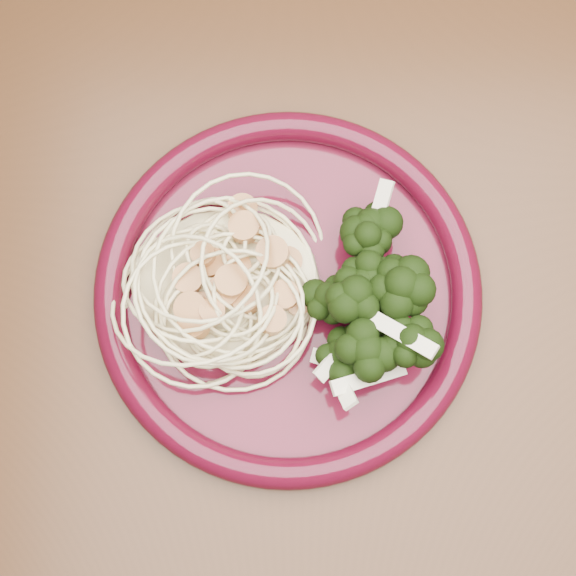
% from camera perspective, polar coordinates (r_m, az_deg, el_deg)
% --- Properties ---
extents(dining_table, '(1.20, 0.80, 0.75)m').
position_cam_1_polar(dining_table, '(0.69, -2.45, -4.22)').
color(dining_table, '#472814').
rests_on(dining_table, ground).
extents(dinner_plate, '(0.31, 0.31, 0.02)m').
position_cam_1_polar(dinner_plate, '(0.59, 0.00, -0.23)').
color(dinner_plate, '#480C1C').
rests_on(dinner_plate, dining_table).
extents(spaghetti_pile, '(0.15, 0.13, 0.03)m').
position_cam_1_polar(spaghetti_pile, '(0.58, -4.37, 0.49)').
color(spaghetti_pile, beige).
rests_on(spaghetti_pile, dinner_plate).
extents(scallop_cluster, '(0.13, 0.13, 0.04)m').
position_cam_1_polar(scallop_cluster, '(0.55, -4.64, 1.43)').
color(scallop_cluster, tan).
rests_on(scallop_cluster, spaghetti_pile).
extents(broccoli_pile, '(0.10, 0.14, 0.05)m').
position_cam_1_polar(broccoli_pile, '(0.57, 5.43, -0.31)').
color(broccoli_pile, black).
rests_on(broccoli_pile, dinner_plate).
extents(onion_garnish, '(0.07, 0.09, 0.06)m').
position_cam_1_polar(onion_garnish, '(0.54, 5.72, 0.46)').
color(onion_garnish, '#F4EFCC').
rests_on(onion_garnish, broccoli_pile).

